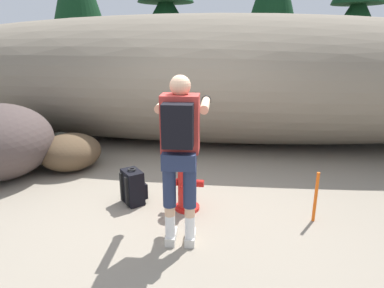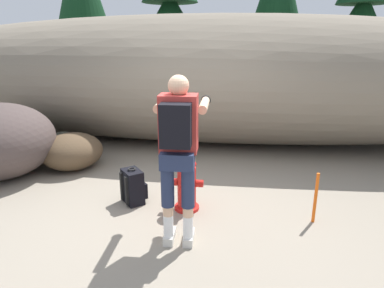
{
  "view_description": "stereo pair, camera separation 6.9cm",
  "coord_description": "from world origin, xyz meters",
  "px_view_note": "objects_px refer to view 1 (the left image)",
  "views": [
    {
      "loc": [
        0.68,
        -3.55,
        2.01
      ],
      "look_at": [
        0.14,
        0.48,
        0.75
      ],
      "focal_mm": 31.67,
      "sensor_mm": 36.0,
      "label": 1
    },
    {
      "loc": [
        0.75,
        -3.54,
        2.01
      ],
      "look_at": [
        0.14,
        0.48,
        0.75
      ],
      "focal_mm": 31.67,
      "sensor_mm": 36.0,
      "label": 2
    }
  ],
  "objects_px": {
    "boulder_small": "(17,143)",
    "boulder_outlier": "(61,144)",
    "boulder_large": "(70,152)",
    "fire_hydrant": "(187,186)",
    "survey_stake": "(316,197)",
    "spare_backpack": "(133,187)",
    "utility_worker": "(180,140)"
  },
  "relations": [
    {
      "from": "spare_backpack",
      "to": "boulder_small",
      "type": "xyz_separation_m",
      "value": [
        -2.57,
        1.46,
        0.03
      ]
    },
    {
      "from": "spare_backpack",
      "to": "boulder_large",
      "type": "relative_size",
      "value": 0.49
    },
    {
      "from": "utility_worker",
      "to": "boulder_outlier",
      "type": "relative_size",
      "value": 3.16
    },
    {
      "from": "utility_worker",
      "to": "survey_stake",
      "type": "xyz_separation_m",
      "value": [
        1.45,
        0.57,
        -0.78
      ]
    },
    {
      "from": "spare_backpack",
      "to": "fire_hydrant",
      "type": "bearing_deg",
      "value": -46.71
    },
    {
      "from": "spare_backpack",
      "to": "boulder_small",
      "type": "relative_size",
      "value": 0.52
    },
    {
      "from": "fire_hydrant",
      "to": "survey_stake",
      "type": "relative_size",
      "value": 1.15
    },
    {
      "from": "utility_worker",
      "to": "spare_backpack",
      "type": "xyz_separation_m",
      "value": [
        -0.74,
        0.73,
        -0.87
      ]
    },
    {
      "from": "fire_hydrant",
      "to": "survey_stake",
      "type": "xyz_separation_m",
      "value": [
        1.49,
        -0.09,
        -0.01
      ]
    },
    {
      "from": "utility_worker",
      "to": "boulder_large",
      "type": "distance_m",
      "value": 2.82
    },
    {
      "from": "spare_backpack",
      "to": "boulder_large",
      "type": "distance_m",
      "value": 1.68
    },
    {
      "from": "boulder_small",
      "to": "boulder_large",
      "type": "bearing_deg",
      "value": -20.1
    },
    {
      "from": "utility_worker",
      "to": "boulder_small",
      "type": "xyz_separation_m",
      "value": [
        -3.3,
        2.19,
        -0.83
      ]
    },
    {
      "from": "boulder_large",
      "to": "survey_stake",
      "type": "xyz_separation_m",
      "value": [
        3.53,
        -1.17,
        0.01
      ]
    },
    {
      "from": "spare_backpack",
      "to": "boulder_small",
      "type": "height_order",
      "value": "boulder_small"
    },
    {
      "from": "utility_worker",
      "to": "spare_backpack",
      "type": "relative_size",
      "value": 3.62
    },
    {
      "from": "boulder_large",
      "to": "boulder_small",
      "type": "xyz_separation_m",
      "value": [
        -1.22,
        0.45,
        -0.04
      ]
    },
    {
      "from": "boulder_large",
      "to": "boulder_outlier",
      "type": "relative_size",
      "value": 1.8
    },
    {
      "from": "boulder_small",
      "to": "boulder_outlier",
      "type": "distance_m",
      "value": 0.76
    },
    {
      "from": "utility_worker",
      "to": "boulder_small",
      "type": "height_order",
      "value": "utility_worker"
    },
    {
      "from": "spare_backpack",
      "to": "utility_worker",
      "type": "bearing_deg",
      "value": -85.22
    },
    {
      "from": "boulder_small",
      "to": "boulder_outlier",
      "type": "bearing_deg",
      "value": 11.21
    },
    {
      "from": "spare_backpack",
      "to": "survey_stake",
      "type": "bearing_deg",
      "value": -44.73
    },
    {
      "from": "boulder_large",
      "to": "boulder_outlier",
      "type": "xyz_separation_m",
      "value": [
        -0.47,
        0.6,
        -0.07
      ]
    },
    {
      "from": "utility_worker",
      "to": "survey_stake",
      "type": "bearing_deg",
      "value": -71.64
    },
    {
      "from": "boulder_large",
      "to": "boulder_outlier",
      "type": "bearing_deg",
      "value": 128.55
    },
    {
      "from": "boulder_outlier",
      "to": "spare_backpack",
      "type": "bearing_deg",
      "value": -41.44
    },
    {
      "from": "utility_worker",
      "to": "fire_hydrant",
      "type": "bearing_deg",
      "value": 0.02
    },
    {
      "from": "fire_hydrant",
      "to": "survey_stake",
      "type": "height_order",
      "value": "fire_hydrant"
    },
    {
      "from": "boulder_outlier",
      "to": "boulder_small",
      "type": "bearing_deg",
      "value": -168.79
    },
    {
      "from": "boulder_small",
      "to": "survey_stake",
      "type": "height_order",
      "value": "survey_stake"
    },
    {
      "from": "fire_hydrant",
      "to": "boulder_outlier",
      "type": "relative_size",
      "value": 1.28
    }
  ]
}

